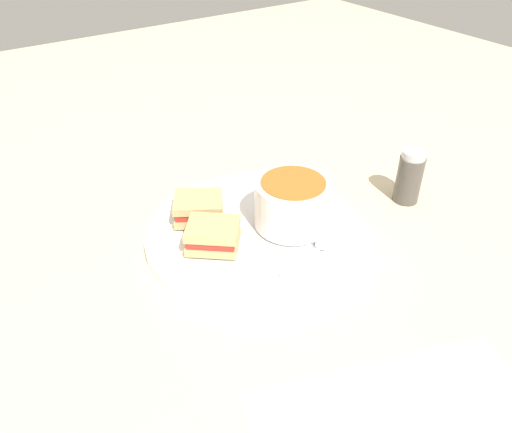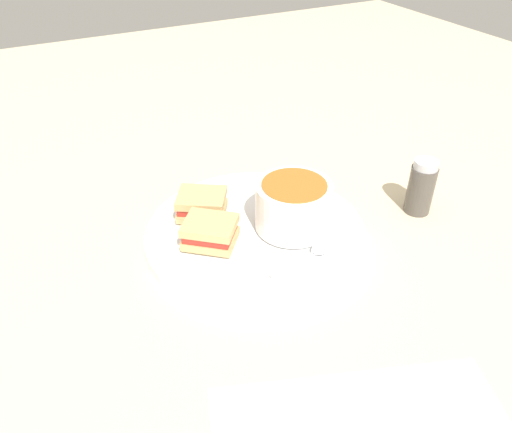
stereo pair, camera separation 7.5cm
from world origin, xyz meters
name	(u,v)px [view 2 (the right image)]	position (x,y,z in m)	size (l,w,h in m)	color
ground_plane	(256,237)	(0.00, 0.00, 0.00)	(2.40, 2.40, 0.00)	beige
plate	(256,232)	(0.00, 0.00, 0.01)	(0.34, 0.34, 0.02)	white
soup_bowl	(293,205)	(-0.02, -0.05, 0.06)	(0.11, 0.11, 0.07)	white
spoon	(317,251)	(-0.09, -0.05, 0.02)	(0.03, 0.11, 0.01)	silver
sandwich_half_near	(202,204)	(0.07, 0.06, 0.04)	(0.09, 0.09, 0.04)	tan
sandwich_half_far	(211,232)	(0.00, 0.07, 0.04)	(0.09, 0.10, 0.04)	tan
salt_shaker	(421,187)	(-0.06, -0.27, 0.05)	(0.04, 0.04, 0.09)	#4C4742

